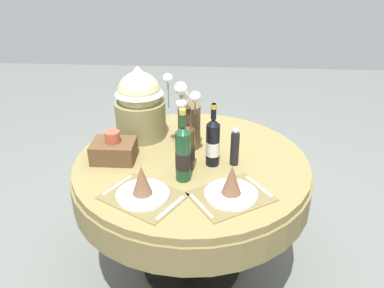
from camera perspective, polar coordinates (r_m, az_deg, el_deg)
The scene contains 11 objects.
ground at distance 2.54m, azimuth -0.04°, elevation -16.68°, with size 8.00×8.00×0.00m, color slate.
dining_table at distance 2.16m, azimuth -0.05°, elevation -5.18°, with size 1.24×1.24×0.73m.
place_setting_left at distance 1.80m, azimuth -7.06°, elevation -6.22°, with size 0.42×0.40×0.16m.
place_setting_right at distance 1.80m, azimuth 5.61°, elevation -6.19°, with size 0.43×0.40×0.16m.
flower_vase at distance 2.14m, azimuth -0.60°, elevation 3.43°, with size 0.20×0.20×0.43m.
wine_bottle_left at distance 2.00m, azimuth 2.98°, elevation 0.27°, with size 0.07×0.07×0.33m.
wine_bottle_centre at distance 1.96m, azimuth -0.57°, elevation -0.31°, with size 0.07×0.07×0.33m.
wine_bottle_right at distance 1.87m, azimuth -1.28°, elevation -1.36°, with size 0.07×0.07×0.36m.
pepper_mill at distance 2.02m, azimuth 6.09°, elevation -0.52°, with size 0.04×0.04×0.21m.
gift_tub_back_left at distance 2.27m, azimuth -7.45°, elevation 6.19°, with size 0.29×0.29×0.42m.
woven_basket_side_left at distance 2.11m, azimuth -11.05°, elevation -0.79°, with size 0.22×0.17×0.16m.
Camera 1 is at (0.11, -1.80, 1.78)m, focal length 37.58 mm.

